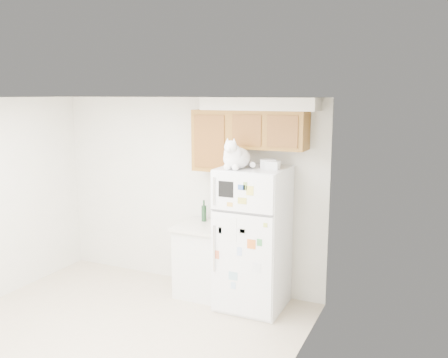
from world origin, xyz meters
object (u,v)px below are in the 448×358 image
Objects in this scene: cat at (236,157)px; bottle_green at (204,211)px; bottle_amber at (214,211)px; storage_box_back at (268,164)px; storage_box_front at (273,165)px; refrigerator at (253,238)px; base_counter at (204,259)px.

bottle_green is at bearing 147.03° from cat.
bottle_amber is at bearing 141.20° from cat.
bottle_green is at bearing 167.59° from bottle_amber.
storage_box_back is 1.16m from bottle_green.
refrigerator is at bearing 177.51° from storage_box_front.
storage_box_front is at bearing -5.36° from base_counter.
storage_box_front is 1.09m from bottle_amber.
storage_box_back is (0.85, -0.02, 1.29)m from base_counter.
bottle_green is (-0.61, 0.40, -0.78)m from cat.
refrigerator is 0.91m from storage_box_back.
storage_box_front is at bearing -61.90° from storage_box_back.
refrigerator is at bearing 48.60° from cat.
cat reaches higher than bottle_green.
cat is 1.89× the size of bottle_green.
storage_box_back is (0.16, 0.05, 0.90)m from refrigerator.
storage_box_back reaches higher than storage_box_front.
storage_box_back is (0.31, 0.22, -0.09)m from cat.
refrigerator is 9.44× the size of storage_box_back.
refrigerator is 0.92m from storage_box_front.
base_counter is 0.62m from bottle_green.
base_counter is at bearing 175.35° from storage_box_front.
storage_box_front reaches higher than bottle_green.
cat reaches higher than refrigerator.
storage_box_back is at bearing 36.17° from cat.
base_counter is 1.50m from cat.
refrigerator is 3.24× the size of cat.
refrigerator is at bearing -6.10° from base_counter.
cat is at bearing -157.12° from storage_box_front.
refrigerator is 0.67m from bottle_amber.
bottle_green is (-0.07, 0.15, 0.60)m from base_counter.
base_counter is 5.11× the size of storage_box_back.
bottle_amber is (-0.60, 0.19, 0.22)m from refrigerator.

